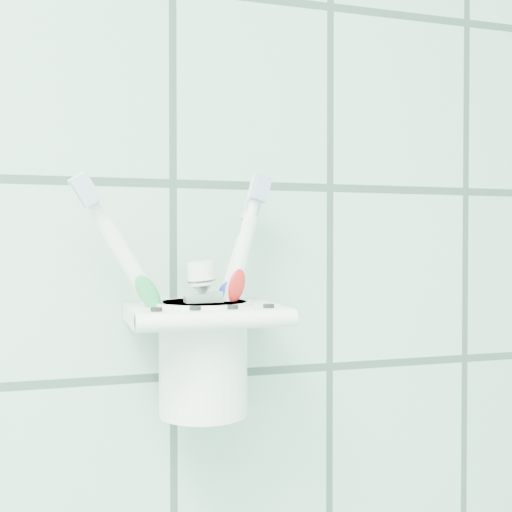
{
  "coord_description": "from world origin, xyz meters",
  "views": [
    {
      "loc": [
        0.52,
        0.62,
        1.37
      ],
      "look_at": [
        0.67,
        1.1,
        1.36
      ],
      "focal_mm": 45.0,
      "sensor_mm": 36.0,
      "label": 1
    }
  ],
  "objects_px": {
    "toothbrush_blue": "(192,294)",
    "cup": "(203,353)",
    "holder_bracket": "(204,316)",
    "toothbrush_pink": "(213,273)",
    "toothbrush_orange": "(204,284)",
    "toothpaste_tube": "(213,322)"
  },
  "relations": [
    {
      "from": "toothbrush_orange",
      "to": "holder_bracket",
      "type": "bearing_deg",
      "value": 69.02
    },
    {
      "from": "holder_bracket",
      "to": "toothpaste_tube",
      "type": "height_order",
      "value": "toothpaste_tube"
    },
    {
      "from": "holder_bracket",
      "to": "toothbrush_pink",
      "type": "xyz_separation_m",
      "value": [
        0.01,
        0.01,
        0.04
      ]
    },
    {
      "from": "cup",
      "to": "toothbrush_pink",
      "type": "bearing_deg",
      "value": 29.93
    },
    {
      "from": "cup",
      "to": "toothbrush_blue",
      "type": "relative_size",
      "value": 0.52
    },
    {
      "from": "holder_bracket",
      "to": "toothbrush_pink",
      "type": "distance_m",
      "value": 0.04
    },
    {
      "from": "holder_bracket",
      "to": "cup",
      "type": "bearing_deg",
      "value": 93.1
    },
    {
      "from": "cup",
      "to": "toothpaste_tube",
      "type": "relative_size",
      "value": 0.77
    },
    {
      "from": "toothpaste_tube",
      "to": "holder_bracket",
      "type": "bearing_deg",
      "value": 152.37
    },
    {
      "from": "toothbrush_pink",
      "to": "toothbrush_blue",
      "type": "xyz_separation_m",
      "value": [
        -0.02,
        -0.01,
        -0.02
      ]
    },
    {
      "from": "toothbrush_blue",
      "to": "toothbrush_orange",
      "type": "bearing_deg",
      "value": 14.7
    },
    {
      "from": "cup",
      "to": "toothbrush_orange",
      "type": "xyz_separation_m",
      "value": [
        -0.0,
        -0.01,
        0.06
      ]
    },
    {
      "from": "holder_bracket",
      "to": "toothbrush_orange",
      "type": "xyz_separation_m",
      "value": [
        -0.0,
        -0.01,
        0.03
      ]
    },
    {
      "from": "toothbrush_blue",
      "to": "toothpaste_tube",
      "type": "bearing_deg",
      "value": 30.56
    },
    {
      "from": "holder_bracket",
      "to": "toothbrush_blue",
      "type": "xyz_separation_m",
      "value": [
        -0.01,
        -0.0,
        0.02
      ]
    },
    {
      "from": "toothbrush_pink",
      "to": "toothbrush_orange",
      "type": "xyz_separation_m",
      "value": [
        -0.01,
        -0.02,
        -0.01
      ]
    },
    {
      "from": "holder_bracket",
      "to": "toothbrush_orange",
      "type": "height_order",
      "value": "toothbrush_orange"
    },
    {
      "from": "cup",
      "to": "toothbrush_orange",
      "type": "bearing_deg",
      "value": -96.21
    },
    {
      "from": "toothpaste_tube",
      "to": "toothbrush_pink",
      "type": "bearing_deg",
      "value": 75.01
    },
    {
      "from": "toothbrush_blue",
      "to": "cup",
      "type": "bearing_deg",
      "value": 62.78
    },
    {
      "from": "cup",
      "to": "toothbrush_blue",
      "type": "height_order",
      "value": "toothbrush_blue"
    },
    {
      "from": "toothpaste_tube",
      "to": "toothbrush_blue",
      "type": "bearing_deg",
      "value": 178.82
    }
  ]
}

